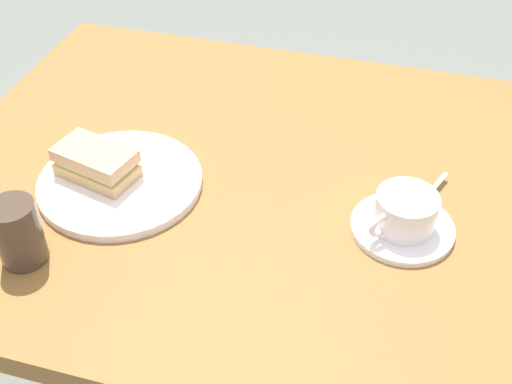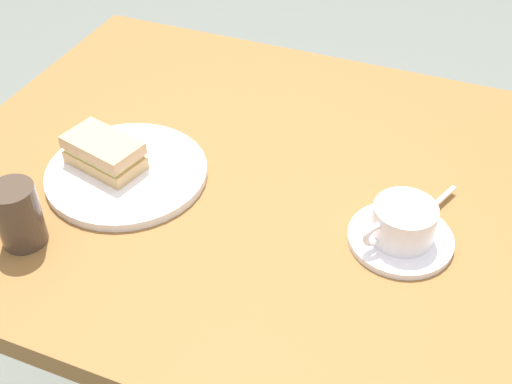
# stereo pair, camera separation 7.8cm
# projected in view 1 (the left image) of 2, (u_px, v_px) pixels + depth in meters

# --- Properties ---
(dining_table) EXTENTS (1.35, 0.83, 0.75)m
(dining_table) POSITION_uv_depth(u_px,v_px,m) (347.00, 236.00, 1.08)
(dining_table) COLOR olive
(dining_table) RESTS_ON ground_plane
(sandwich_plate) EXTENTS (0.26, 0.26, 0.01)m
(sandwich_plate) POSITION_uv_depth(u_px,v_px,m) (121.00, 182.00, 1.03)
(sandwich_plate) COLOR white
(sandwich_plate) RESTS_ON dining_table
(sandwich_front) EXTENTS (0.14, 0.10, 0.05)m
(sandwich_front) POSITION_uv_depth(u_px,v_px,m) (96.00, 163.00, 1.01)
(sandwich_front) COLOR tan
(sandwich_front) RESTS_ON sandwich_plate
(coffee_saucer) EXTENTS (0.15, 0.15, 0.01)m
(coffee_saucer) POSITION_uv_depth(u_px,v_px,m) (402.00, 228.00, 0.95)
(coffee_saucer) COLOR white
(coffee_saucer) RESTS_ON dining_table
(coffee_cup) EXTENTS (0.09, 0.10, 0.05)m
(coffee_cup) POSITION_uv_depth(u_px,v_px,m) (405.00, 211.00, 0.93)
(coffee_cup) COLOR white
(coffee_cup) RESTS_ON coffee_saucer
(spoon) EXTENTS (0.05, 0.10, 0.01)m
(spoon) POSITION_uv_depth(u_px,v_px,m) (428.00, 195.00, 0.99)
(spoon) COLOR silver
(spoon) RESTS_ON coffee_saucer
(drinking_glass) EXTENTS (0.06, 0.06, 0.10)m
(drinking_glass) POSITION_uv_depth(u_px,v_px,m) (18.00, 233.00, 0.88)
(drinking_glass) COLOR #4A392B
(drinking_glass) RESTS_ON dining_table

